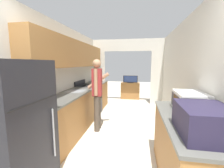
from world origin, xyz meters
TOP-DOWN VIEW (x-y plane):
  - wall_left at (-1.30, 2.35)m, footprint 0.38×7.44m
  - wall_right at (1.38, 1.92)m, footprint 0.06×7.44m
  - wall_far_with_doorway at (0.00, 5.07)m, footprint 3.10×0.06m
  - counter_left at (-1.05, 2.83)m, footprint 0.62×3.85m
  - counter_right at (1.05, 1.09)m, footprint 0.62×1.64m
  - refrigerator at (-1.01, 0.63)m, footprint 0.71×0.81m
  - range_oven at (-1.04, 3.52)m, footprint 0.66×0.80m
  - person at (-0.51, 2.53)m, footprint 0.54×0.39m
  - suitcase at (1.05, 0.66)m, footprint 0.46×0.60m
  - microwave at (1.14, 1.38)m, footprint 0.38×0.54m
  - tv_cabinet at (0.09, 5.90)m, footprint 0.83×0.42m
  - television at (0.09, 5.85)m, footprint 0.63×0.16m

SIDE VIEW (x-z plane):
  - tv_cabinet at x=0.09m, z-range 0.00..0.72m
  - counter_right at x=1.05m, z-range 0.00..0.93m
  - counter_left at x=-1.05m, z-range 0.00..0.93m
  - range_oven at x=-1.04m, z-range -0.06..1.00m
  - refrigerator at x=-1.01m, z-range 0.00..1.63m
  - television at x=0.09m, z-range 0.72..1.04m
  - person at x=-0.51m, z-range 0.06..1.75m
  - microwave at x=1.14m, z-range 0.93..1.20m
  - suitcase at x=1.05m, z-range 0.93..1.20m
  - wall_right at x=1.38m, z-range 0.00..2.50m
  - wall_far_with_doorway at x=0.00m, z-range 0.20..2.70m
  - wall_left at x=-1.30m, z-range 0.24..2.74m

